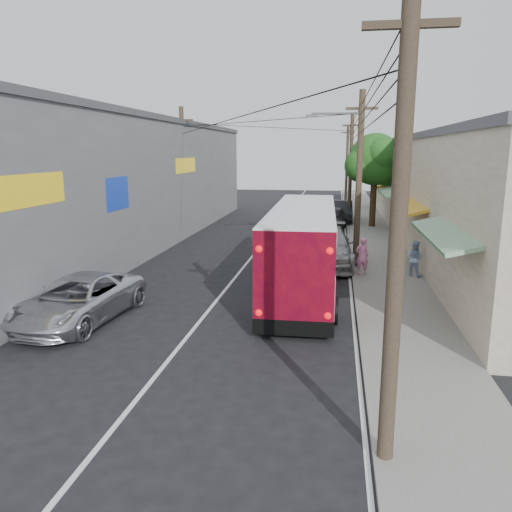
{
  "coord_description": "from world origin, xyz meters",
  "views": [
    {
      "loc": [
        4.21,
        -10.12,
        5.38
      ],
      "look_at": [
        1.51,
        6.72,
        1.78
      ],
      "focal_mm": 35.0,
      "sensor_mm": 36.0,
      "label": 1
    }
  ],
  "objects_px": {
    "parked_suv": "(326,247)",
    "pedestrian_far": "(414,258)",
    "pedestrian_near": "(362,256)",
    "parked_car_mid": "(331,218)",
    "coach_bus": "(303,247)",
    "parked_car_far": "(341,211)",
    "jeepney": "(79,300)"
  },
  "relations": [
    {
      "from": "coach_bus",
      "to": "pedestrian_near",
      "type": "relative_size",
      "value": 7.0
    },
    {
      "from": "pedestrian_far",
      "to": "parked_car_mid",
      "type": "bearing_deg",
      "value": -42.07
    },
    {
      "from": "jeepney",
      "to": "parked_car_far",
      "type": "height_order",
      "value": "parked_car_far"
    },
    {
      "from": "jeepney",
      "to": "parked_car_mid",
      "type": "xyz_separation_m",
      "value": [
        7.73,
        20.48,
        0.08
      ]
    },
    {
      "from": "parked_suv",
      "to": "parked_car_mid",
      "type": "bearing_deg",
      "value": 87.14
    },
    {
      "from": "coach_bus",
      "to": "pedestrian_far",
      "type": "distance_m",
      "value": 5.25
    },
    {
      "from": "jeepney",
      "to": "pedestrian_near",
      "type": "height_order",
      "value": "pedestrian_near"
    },
    {
      "from": "pedestrian_near",
      "to": "parked_suv",
      "type": "bearing_deg",
      "value": -69.62
    },
    {
      "from": "pedestrian_near",
      "to": "pedestrian_far",
      "type": "bearing_deg",
      "value": 167.01
    },
    {
      "from": "parked_car_mid",
      "to": "parked_car_far",
      "type": "bearing_deg",
      "value": 86.46
    },
    {
      "from": "coach_bus",
      "to": "pedestrian_near",
      "type": "height_order",
      "value": "coach_bus"
    },
    {
      "from": "coach_bus",
      "to": "parked_car_mid",
      "type": "height_order",
      "value": "coach_bus"
    },
    {
      "from": "jeepney",
      "to": "pedestrian_far",
      "type": "bearing_deg",
      "value": 38.03
    },
    {
      "from": "parked_suv",
      "to": "parked_car_far",
      "type": "xyz_separation_m",
      "value": [
        0.8,
        15.11,
        -0.07
      ]
    },
    {
      "from": "jeepney",
      "to": "parked_suv",
      "type": "bearing_deg",
      "value": 56.43
    },
    {
      "from": "coach_bus",
      "to": "parked_car_far",
      "type": "bearing_deg",
      "value": 84.25
    },
    {
      "from": "pedestrian_far",
      "to": "pedestrian_near",
      "type": "bearing_deg",
      "value": 34.66
    },
    {
      "from": "jeepney",
      "to": "parked_car_far",
      "type": "distance_m",
      "value": 26.06
    },
    {
      "from": "coach_bus",
      "to": "pedestrian_near",
      "type": "bearing_deg",
      "value": 42.68
    },
    {
      "from": "jeepney",
      "to": "parked_car_far",
      "type": "bearing_deg",
      "value": 76.12
    },
    {
      "from": "parked_suv",
      "to": "pedestrian_far",
      "type": "height_order",
      "value": "parked_suv"
    },
    {
      "from": "parked_car_mid",
      "to": "parked_car_far",
      "type": "relative_size",
      "value": 0.96
    },
    {
      "from": "parked_car_mid",
      "to": "parked_car_far",
      "type": "height_order",
      "value": "parked_car_far"
    },
    {
      "from": "parked_car_mid",
      "to": "coach_bus",
      "type": "bearing_deg",
      "value": -87.83
    },
    {
      "from": "jeepney",
      "to": "parked_car_mid",
      "type": "height_order",
      "value": "parked_car_mid"
    },
    {
      "from": "pedestrian_near",
      "to": "pedestrian_far",
      "type": "relative_size",
      "value": 1.06
    },
    {
      "from": "coach_bus",
      "to": "pedestrian_far",
      "type": "bearing_deg",
      "value": 26.41
    },
    {
      "from": "jeepney",
      "to": "pedestrian_near",
      "type": "bearing_deg",
      "value": 43.5
    },
    {
      "from": "parked_car_far",
      "to": "pedestrian_far",
      "type": "height_order",
      "value": "pedestrian_far"
    },
    {
      "from": "pedestrian_near",
      "to": "coach_bus",
      "type": "bearing_deg",
      "value": 28.33
    },
    {
      "from": "coach_bus",
      "to": "jeepney",
      "type": "height_order",
      "value": "coach_bus"
    },
    {
      "from": "coach_bus",
      "to": "jeepney",
      "type": "xyz_separation_m",
      "value": [
        -6.8,
        -5.04,
        -0.96
      ]
    }
  ]
}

